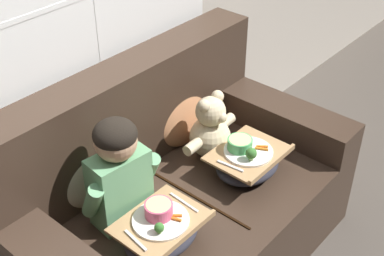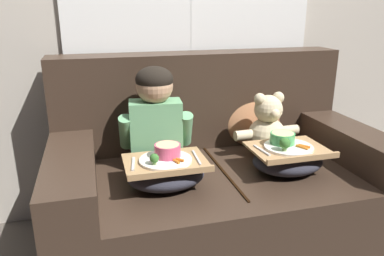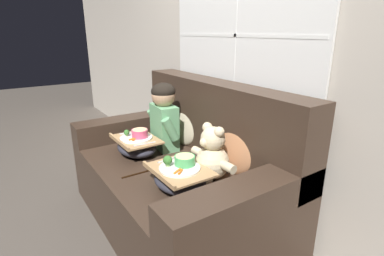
% 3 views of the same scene
% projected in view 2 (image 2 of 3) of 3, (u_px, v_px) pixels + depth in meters
% --- Properties ---
extents(ground_plane, '(14.00, 14.00, 0.00)m').
position_uv_depth(ground_plane, '(218.00, 244.00, 2.13)').
color(ground_plane, '#4C443D').
extents(wall_back_with_window, '(8.00, 0.08, 2.60)m').
position_uv_depth(wall_back_with_window, '(191.00, 4.00, 2.26)').
color(wall_back_with_window, '#BCB2A3').
rests_on(wall_back_with_window, ground_plane).
extents(couch, '(1.71, 1.00, 1.04)m').
position_uv_depth(couch, '(215.00, 181.00, 2.08)').
color(couch, '#38281E').
rests_on(couch, ground_plane).
extents(throw_pillow_behind_child, '(0.38, 0.18, 0.40)m').
position_uv_depth(throw_pillow_behind_child, '(150.00, 123.00, 2.13)').
color(throw_pillow_behind_child, '#C1B293').
rests_on(throw_pillow_behind_child, couch).
extents(throw_pillow_behind_teddy, '(0.39, 0.19, 0.40)m').
position_uv_depth(throw_pillow_behind_teddy, '(252.00, 114.00, 2.29)').
color(throw_pillow_behind_teddy, '#B2754C').
rests_on(throw_pillow_behind_teddy, couch).
extents(child_figure, '(0.39, 0.20, 0.53)m').
position_uv_depth(child_figure, '(155.00, 113.00, 1.91)').
color(child_figure, '#66A370').
rests_on(child_figure, couch).
extents(teddy_bear, '(0.39, 0.27, 0.36)m').
position_uv_depth(teddy_bear, '(268.00, 129.00, 2.10)').
color(teddy_bear, beige).
rests_on(teddy_bear, couch).
extents(lap_tray_child, '(0.38, 0.29, 0.20)m').
position_uv_depth(lap_tray_child, '(166.00, 171.00, 1.75)').
color(lap_tray_child, '#2D2D38').
rests_on(lap_tray_child, child_figure).
extents(lap_tray_teddy, '(0.38, 0.30, 0.21)m').
position_uv_depth(lap_tray_teddy, '(287.00, 158.00, 1.91)').
color(lap_tray_teddy, '#2D2D38').
rests_on(lap_tray_teddy, teddy_bear).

